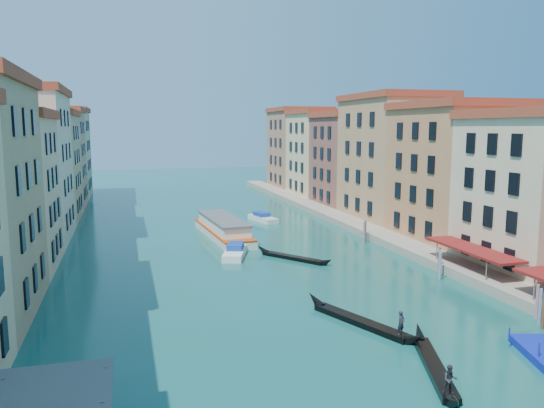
% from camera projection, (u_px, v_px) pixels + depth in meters
% --- Properties ---
extents(left_bank_palazzos, '(12.80, 128.40, 21.00)m').
position_uv_depth(left_bank_palazzos, '(11.00, 175.00, 65.82)').
color(left_bank_palazzos, beige).
rests_on(left_bank_palazzos, ground).
extents(right_bank_palazzos, '(12.80, 128.40, 21.00)m').
position_uv_depth(right_bank_palazzos, '(411.00, 166.00, 81.02)').
color(right_bank_palazzos, '#AA4E33').
rests_on(right_bank_palazzos, ground).
extents(quay, '(4.00, 140.00, 1.00)m').
position_uv_depth(quay, '(362.00, 228.00, 80.21)').
color(quay, gray).
rests_on(quay, ground).
extents(mooring_poles_right, '(1.44, 54.24, 3.20)m').
position_uv_depth(mooring_poles_right, '(515.00, 297.00, 44.81)').
color(mooring_poles_right, '#55361D').
rests_on(mooring_poles_right, ground).
extents(vaporetto_far, '(5.70, 19.25, 2.82)m').
position_uv_depth(vaporetto_far, '(223.00, 228.00, 75.93)').
color(vaporetto_far, silver).
rests_on(vaporetto_far, ground).
extents(gondola_fore, '(5.61, 11.89, 2.49)m').
position_uv_depth(gondola_fore, '(360.00, 319.00, 42.07)').
color(gondola_fore, black).
rests_on(gondola_fore, ground).
extents(gondola_right, '(4.77, 11.27, 2.33)m').
position_uv_depth(gondola_right, '(435.00, 366.00, 33.85)').
color(gondola_right, black).
rests_on(gondola_right, ground).
extents(gondola_far, '(7.38, 9.60, 1.60)m').
position_uv_depth(gondola_far, '(292.00, 256.00, 63.10)').
color(gondola_far, black).
rests_on(gondola_far, ground).
extents(motorboat_mid, '(4.41, 7.50, 1.48)m').
position_uv_depth(motorboat_mid, '(235.00, 251.00, 64.68)').
color(motorboat_mid, white).
rests_on(motorboat_mid, ground).
extents(motorboat_far, '(3.88, 7.22, 1.43)m').
position_uv_depth(motorboat_far, '(263.00, 218.00, 88.99)').
color(motorboat_far, white).
rests_on(motorboat_far, ground).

